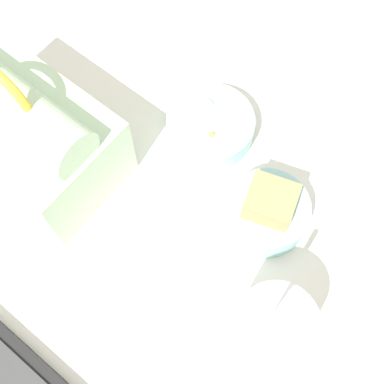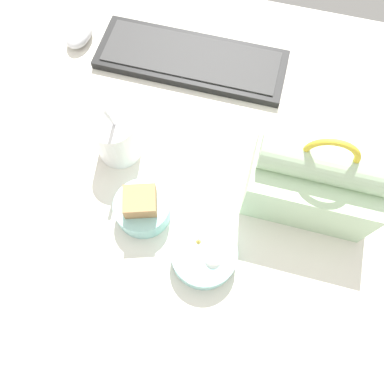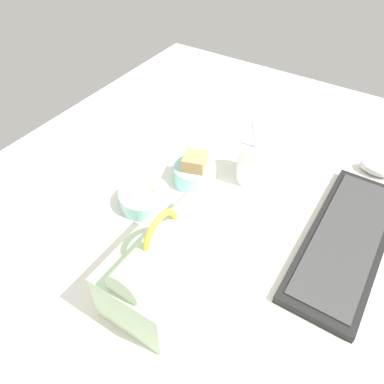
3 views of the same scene
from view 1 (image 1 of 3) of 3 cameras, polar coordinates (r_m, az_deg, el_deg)
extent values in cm
cube|color=silver|center=(67.86, 2.32, -4.06)|extent=(140.00, 110.00, 2.00)
cube|color=#B7D6AD|center=(68.69, -16.96, 5.68)|extent=(21.88, 13.85, 11.20)
cylinder|color=#B7D6AD|center=(62.71, -18.78, 8.85)|extent=(20.79, 6.16, 6.16)
cube|color=yellow|center=(74.32, -14.68, 10.13)|extent=(6.13, 0.30, 3.36)
torus|color=yellow|center=(60.51, -19.57, 10.21)|extent=(8.66, 1.00, 8.66)
cylinder|color=white|center=(59.40, 8.47, -14.41)|extent=(8.59, 8.59, 9.95)
cylinder|color=gold|center=(54.83, 9.15, -13.67)|extent=(7.56, 7.56, 0.60)
cylinder|color=silver|center=(53.58, 9.07, -12.66)|extent=(0.70, 3.45, 11.27)
cylinder|color=#93D1CC|center=(65.74, 7.93, -2.27)|extent=(10.17, 10.17, 4.45)
cube|color=#A87F51|center=(63.48, 8.21, -1.49)|extent=(6.89, 6.56, 6.22)
cylinder|color=#93D1CC|center=(70.70, 1.97, 6.92)|extent=(11.47, 11.47, 3.78)
ellipsoid|color=white|center=(70.48, 1.32, 8.67)|extent=(3.12, 3.12, 3.67)
cone|color=#EFBC47|center=(68.74, 2.11, 5.80)|extent=(5.18, 5.18, 3.21)
sphere|color=#4C5623|center=(72.20, 3.45, 8.99)|extent=(1.38, 1.38, 1.38)
sphere|color=#4C5623|center=(72.04, 2.82, 8.84)|extent=(1.38, 1.38, 1.38)
camera|label=2|loc=(0.49, 32.98, 67.35)|focal=35.00mm
camera|label=3|loc=(0.66, -77.23, 25.10)|focal=35.00mm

